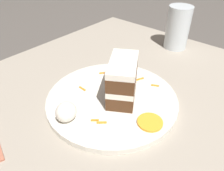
% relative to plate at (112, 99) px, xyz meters
% --- Properties ---
extents(ground_plane, '(6.00, 6.00, 0.00)m').
position_rel_plate_xyz_m(ground_plane, '(-0.01, -0.02, -0.05)').
color(ground_plane, '#4C4742').
rests_on(ground_plane, ground).
extents(dining_table, '(0.95, 0.82, 0.04)m').
position_rel_plate_xyz_m(dining_table, '(-0.01, -0.02, -0.03)').
color(dining_table, gray).
rests_on(dining_table, ground).
extents(plate, '(0.31, 0.31, 0.01)m').
position_rel_plate_xyz_m(plate, '(0.00, 0.00, 0.00)').
color(plate, silver).
rests_on(plate, dining_table).
extents(cake_slice, '(0.13, 0.11, 0.09)m').
position_rel_plate_xyz_m(cake_slice, '(0.02, -0.01, 0.05)').
color(cake_slice, '#4C2D19').
rests_on(cake_slice, plate).
extents(cream_dollop, '(0.04, 0.04, 0.04)m').
position_rel_plate_xyz_m(cream_dollop, '(-0.12, 0.02, 0.03)').
color(cream_dollop, white).
rests_on(cream_dollop, plate).
extents(orange_garnish, '(0.05, 0.05, 0.01)m').
position_rel_plate_xyz_m(orange_garnish, '(-0.02, -0.11, 0.01)').
color(orange_garnish, orange).
rests_on(orange_garnish, plate).
extents(carrot_shreds_scatter, '(0.23, 0.16, 0.00)m').
position_rel_plate_xyz_m(carrot_shreds_scatter, '(0.01, 0.02, 0.01)').
color(carrot_shreds_scatter, orange).
rests_on(carrot_shreds_scatter, plate).
extents(drinking_glass, '(0.08, 0.08, 0.14)m').
position_rel_plate_xyz_m(drinking_glass, '(0.36, 0.03, 0.05)').
color(drinking_glass, silver).
rests_on(drinking_glass, dining_table).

